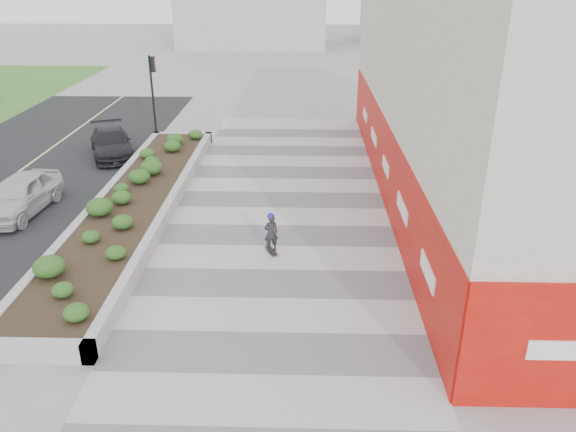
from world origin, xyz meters
The scene contains 9 objects.
ground centered at (0.00, 0.00, 0.00)m, with size 160.00×160.00×0.00m, color gray.
walkway centered at (0.00, 3.00, 0.01)m, with size 8.00×36.00×0.01m, color #A8A8AD.
building centered at (6.98, 8.98, 3.98)m, with size 6.04×24.08×8.00m.
planter centered at (-5.50, 7.00, 0.42)m, with size 3.00×18.00×0.90m.
traffic_signal_near centered at (-7.23, 17.50, 2.76)m, with size 0.33×0.28×4.20m.
manhole_cover centered at (0.50, 3.00, 0.00)m, with size 0.44×0.44×0.01m, color #595654.
skateboarder centered at (-0.20, 3.74, 0.71)m, with size 0.53×0.74×1.40m.
car_white centered at (-9.69, 6.66, 0.72)m, with size 1.70×4.23×1.44m, color silver.
car_dark centered at (-8.50, 13.61, 0.65)m, with size 1.81×4.46×1.29m, color black.
Camera 1 is at (0.79, -12.32, 8.51)m, focal length 35.00 mm.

